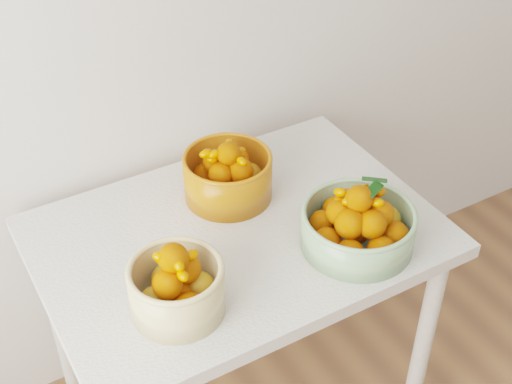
% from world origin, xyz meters
% --- Properties ---
extents(table, '(1.00, 0.70, 0.75)m').
position_xyz_m(table, '(-0.28, 1.60, 0.65)').
color(table, silver).
rests_on(table, ground).
extents(bowl_cream, '(0.28, 0.28, 0.18)m').
position_xyz_m(bowl_cream, '(-0.52, 1.43, 0.82)').
color(bowl_cream, '#D8BE85').
rests_on(bowl_cream, table).
extents(bowl_green, '(0.37, 0.37, 0.18)m').
position_xyz_m(bowl_green, '(-0.05, 1.41, 0.81)').
color(bowl_green, '#8AB282').
rests_on(bowl_green, table).
extents(bowl_orange, '(0.31, 0.31, 0.17)m').
position_xyz_m(bowl_orange, '(-0.23, 1.74, 0.82)').
color(bowl_orange, '#C45D13').
rests_on(bowl_orange, table).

